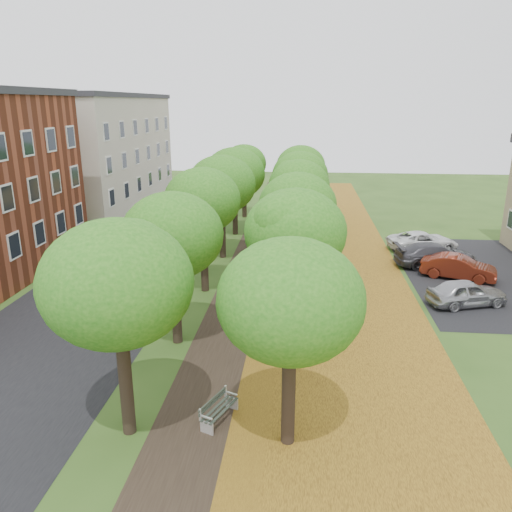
% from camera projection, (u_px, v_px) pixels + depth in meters
% --- Properties ---
extents(ground, '(120.00, 120.00, 0.00)m').
position_uv_depth(ground, '(201.00, 436.00, 15.00)').
color(ground, '#2D4C19').
rests_on(ground, ground).
extents(street_asphalt, '(8.00, 70.00, 0.01)m').
position_uv_depth(street_asphalt, '(128.00, 269.00, 29.94)').
color(street_asphalt, black).
rests_on(street_asphalt, ground).
extents(footpath, '(3.20, 70.00, 0.01)m').
position_uv_depth(footpath, '(252.00, 273.00, 29.27)').
color(footpath, black).
rests_on(footpath, ground).
extents(leaf_verge, '(7.50, 70.00, 0.01)m').
position_uv_depth(leaf_verge, '(338.00, 276.00, 28.81)').
color(leaf_verge, '#A7771F').
rests_on(leaf_verge, ground).
extents(parking_lot, '(9.00, 16.00, 0.01)m').
position_uv_depth(parking_lot, '(484.00, 275.00, 29.00)').
color(parking_lot, black).
rests_on(parking_lot, ground).
extents(tree_row_west, '(4.11, 34.11, 6.35)m').
position_uv_depth(tree_row_west, '(213.00, 196.00, 28.12)').
color(tree_row_west, black).
rests_on(tree_row_west, ground).
extents(tree_row_east, '(4.11, 34.11, 6.35)m').
position_uv_depth(tree_row_east, '(298.00, 197.00, 27.68)').
color(tree_row_east, black).
rests_on(tree_row_east, ground).
extents(building_cream, '(10.30, 20.30, 10.40)m').
position_uv_depth(building_cream, '(90.00, 152.00, 46.39)').
color(building_cream, beige).
rests_on(building_cream, ground).
extents(bench, '(1.05, 1.66, 0.76)m').
position_uv_depth(bench, '(218.00, 409.00, 15.63)').
color(bench, '#262F27').
rests_on(bench, ground).
extents(car_silver, '(4.15, 2.62, 1.32)m').
position_uv_depth(car_silver, '(467.00, 293.00, 24.47)').
color(car_silver, '#A9A9AD').
rests_on(car_silver, ground).
extents(car_red, '(4.29, 2.72, 1.33)m').
position_uv_depth(car_red, '(458.00, 267.00, 28.23)').
color(car_red, maroon).
rests_on(car_red, ground).
extents(car_grey, '(5.15, 2.65, 1.43)m').
position_uv_depth(car_grey, '(436.00, 255.00, 30.29)').
color(car_grey, '#38373C').
rests_on(car_grey, ground).
extents(car_white, '(5.02, 3.17, 1.29)m').
position_uv_depth(car_white, '(423.00, 241.00, 33.59)').
color(car_white, silver).
rests_on(car_white, ground).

